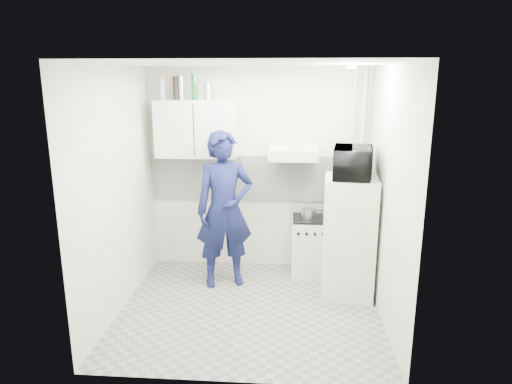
{
  "coord_description": "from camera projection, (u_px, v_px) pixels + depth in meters",
  "views": [
    {
      "loc": [
        0.41,
        -4.53,
        2.48
      ],
      "look_at": [
        0.05,
        0.3,
        1.25
      ],
      "focal_mm": 32.0,
      "sensor_mm": 36.0,
      "label": 1
    }
  ],
  "objects": [
    {
      "name": "person",
      "position": [
        225.0,
        210.0,
        5.42
      ],
      "size": [
        0.79,
        0.64,
        1.88
      ],
      "primitive_type": "imported",
      "rotation": [
        0.0,
        0.0,
        0.31
      ],
      "color": "#101439",
      "rests_on": "floor"
    },
    {
      "name": "ceiling_spot_fixture",
      "position": [
        351.0,
        67.0,
        4.5
      ],
      "size": [
        0.1,
        0.1,
        0.02
      ],
      "primitive_type": "cylinder",
      "color": "white",
      "rests_on": "ceiling"
    },
    {
      "name": "bottle_d",
      "position": [
        194.0,
        87.0,
        5.53
      ],
      "size": [
        0.07,
        0.07,
        0.31
      ],
      "primitive_type": "cylinder",
      "color": "#144C1E",
      "rests_on": "upper_cabinet"
    },
    {
      "name": "bottle_c",
      "position": [
        181.0,
        88.0,
        5.55
      ],
      "size": [
        0.07,
        0.07,
        0.29
      ],
      "primitive_type": "cylinder",
      "color": "silver",
      "rests_on": "upper_cabinet"
    },
    {
      "name": "pipe_b",
      "position": [
        351.0,
        173.0,
        5.74
      ],
      "size": [
        0.04,
        0.04,
        2.6
      ],
      "primitive_type": "cylinder",
      "color": "beige",
      "rests_on": "floor"
    },
    {
      "name": "canister_a",
      "position": [
        207.0,
        92.0,
        5.53
      ],
      "size": [
        0.08,
        0.08,
        0.2
      ],
      "primitive_type": "cylinder",
      "color": "silver",
      "rests_on": "upper_cabinet"
    },
    {
      "name": "stove",
      "position": [
        309.0,
        247.0,
        5.84
      ],
      "size": [
        0.45,
        0.45,
        0.72
      ],
      "primitive_type": "cube",
      "color": "beige",
      "rests_on": "floor"
    },
    {
      "name": "saucepan",
      "position": [
        309.0,
        213.0,
        5.76
      ],
      "size": [
        0.19,
        0.19,
        0.11
      ],
      "primitive_type": "cylinder",
      "color": "silver",
      "rests_on": "stove_top"
    },
    {
      "name": "upper_cabinet",
      "position": [
        197.0,
        129.0,
        5.65
      ],
      "size": [
        1.0,
        0.35,
        0.7
      ],
      "primitive_type": "cube",
      "color": "silver",
      "rests_on": "wall_back"
    },
    {
      "name": "range_hood",
      "position": [
        293.0,
        153.0,
        5.56
      ],
      "size": [
        0.6,
        0.5,
        0.14
      ],
      "primitive_type": "cube",
      "color": "beige",
      "rests_on": "wall_back"
    },
    {
      "name": "ceiling",
      "position": [
        249.0,
        63.0,
        4.38
      ],
      "size": [
        2.8,
        2.8,
        0.0
      ],
      "primitive_type": "plane",
      "color": "white",
      "rests_on": "wall_back"
    },
    {
      "name": "floor",
      "position": [
        250.0,
        309.0,
        5.01
      ],
      "size": [
        2.8,
        2.8,
        0.0
      ],
      "primitive_type": "plane",
      "color": "gray",
      "rests_on": "ground"
    },
    {
      "name": "bottle_a",
      "position": [
        162.0,
        88.0,
        5.56
      ],
      "size": [
        0.07,
        0.07,
        0.28
      ],
      "primitive_type": "cylinder",
      "color": "#B2B7BC",
      "rests_on": "upper_cabinet"
    },
    {
      "name": "wall_right",
      "position": [
        387.0,
        197.0,
        4.59
      ],
      "size": [
        0.0,
        2.6,
        2.6
      ],
      "primitive_type": "plane",
      "rotation": [
        1.57,
        0.0,
        -1.57
      ],
      "color": "silver",
      "rests_on": "floor"
    },
    {
      "name": "bottle_b",
      "position": [
        176.0,
        88.0,
        5.55
      ],
      "size": [
        0.07,
        0.07,
        0.28
      ],
      "primitive_type": "cylinder",
      "color": "black",
      "rests_on": "upper_cabinet"
    },
    {
      "name": "wall_left",
      "position": [
        117.0,
        192.0,
        4.8
      ],
      "size": [
        0.0,
        2.6,
        2.6
      ],
      "primitive_type": "plane",
      "rotation": [
        1.57,
        0.0,
        1.57
      ],
      "color": "silver",
      "rests_on": "floor"
    },
    {
      "name": "backsplash",
      "position": [
        258.0,
        178.0,
        5.91
      ],
      "size": [
        2.74,
        0.03,
        0.6
      ],
      "primitive_type": "cube",
      "color": "white",
      "rests_on": "wall_back"
    },
    {
      "name": "fridge",
      "position": [
        349.0,
        237.0,
        5.21
      ],
      "size": [
        0.63,
        0.63,
        1.4
      ],
      "primitive_type": "cube",
      "rotation": [
        0.0,
        0.0,
        -0.1
      ],
      "color": "silver",
      "rests_on": "floor"
    },
    {
      "name": "pipe_a",
      "position": [
        360.0,
        173.0,
        5.73
      ],
      "size": [
        0.05,
        0.05,
        2.6
      ],
      "primitive_type": "cylinder",
      "color": "beige",
      "rests_on": "floor"
    },
    {
      "name": "wall_back",
      "position": [
        258.0,
        170.0,
        5.9
      ],
      "size": [
        2.8,
        0.0,
        2.8
      ],
      "primitive_type": "plane",
      "rotation": [
        1.57,
        0.0,
        0.0
      ],
      "color": "silver",
      "rests_on": "floor"
    },
    {
      "name": "stove_top",
      "position": [
        310.0,
        219.0,
        5.75
      ],
      "size": [
        0.43,
        0.43,
        0.03
      ],
      "primitive_type": "cube",
      "color": "black",
      "rests_on": "stove"
    },
    {
      "name": "microwave",
      "position": [
        353.0,
        162.0,
        5.0
      ],
      "size": [
        0.65,
        0.49,
        0.34
      ],
      "primitive_type": "imported",
      "rotation": [
        0.0,
        0.0,
        1.44
      ],
      "color": "black",
      "rests_on": "fridge"
    }
  ]
}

